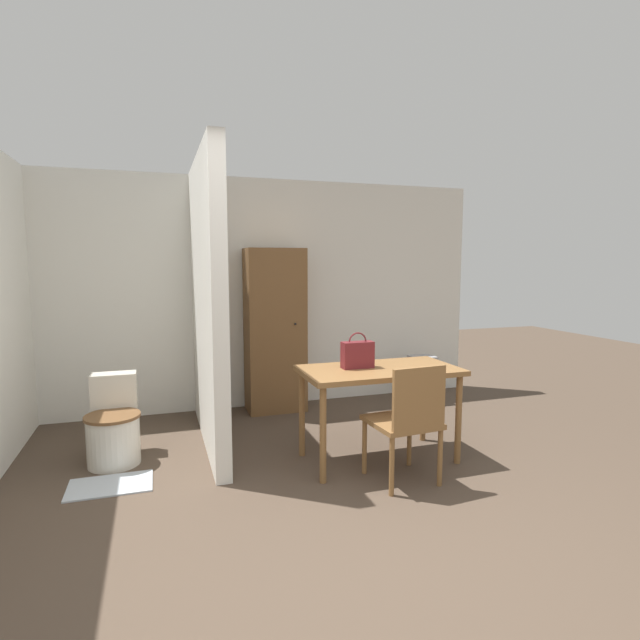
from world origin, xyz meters
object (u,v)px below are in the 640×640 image
dining_table (379,379)px  toilet (114,428)px  space_heater (422,379)px  wooden_cabinet (275,330)px  wooden_chair (408,418)px  handbag (357,354)px

dining_table → toilet: dining_table is taller
space_heater → wooden_cabinet: bearing=171.7°
toilet → space_heater: 3.31m
wooden_chair → toilet: bearing=147.2°
handbag → space_heater: 1.98m
handbag → space_heater: bearing=44.3°
toilet → wooden_cabinet: 1.94m
wooden_chair → space_heater: wooden_chair is taller
dining_table → toilet: (-2.04, 0.63, -0.39)m
dining_table → wooden_cabinet: (-0.48, 1.62, 0.20)m
dining_table → wooden_chair: wooden_chair is taller
toilet → wooden_cabinet: bearing=32.3°
wooden_chair → toilet: wooden_chair is taller
toilet → dining_table: bearing=-17.1°
dining_table → space_heater: (1.19, 1.38, -0.40)m
dining_table → space_heater: 1.86m
dining_table → handbag: (-0.17, 0.06, 0.20)m
toilet → handbag: handbag is taller
wooden_chair → space_heater: size_ratio=1.66×
toilet → wooden_cabinet: wooden_cabinet is taller
toilet → wooden_cabinet: (1.56, 0.99, 0.60)m
handbag → wooden_cabinet: (-0.31, 1.56, 0.00)m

